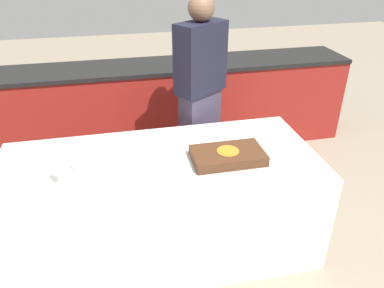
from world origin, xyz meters
name	(u,v)px	position (x,y,z in m)	size (l,w,h in m)	color
ground_plane	(164,244)	(0.00, 0.00, 0.00)	(14.00, 14.00, 0.00)	gray
back_counter	(140,108)	(0.00, 1.55, 0.46)	(4.40, 0.58, 0.92)	maroon
dining_table	(162,205)	(0.00, 0.00, 0.37)	(2.13, 0.94, 0.75)	white
cake	(228,156)	(0.44, -0.09, 0.78)	(0.51, 0.32, 0.07)	#B7B2AD
plate_stack	(87,163)	(-0.46, 0.03, 0.77)	(0.19, 0.19, 0.05)	white
wine_glass	(56,168)	(-0.62, -0.14, 0.86)	(0.06, 0.06, 0.18)	white
side_plate_near_cake	(210,140)	(0.40, 0.20, 0.75)	(0.18, 0.18, 0.00)	white
utensil_pile	(146,196)	(-0.13, -0.38, 0.76)	(0.14, 0.11, 0.02)	white
person_cutting_cake	(200,99)	(0.44, 0.69, 0.87)	(0.45, 0.39, 1.69)	#383347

